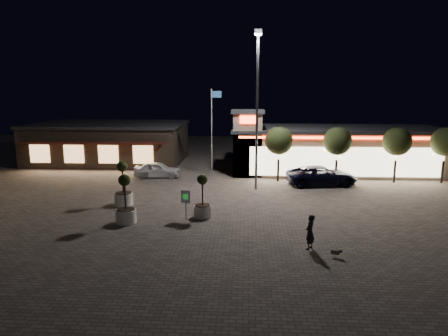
# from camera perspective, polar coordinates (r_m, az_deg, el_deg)

# --- Properties ---
(ground) EXTENTS (90.00, 90.00, 0.00)m
(ground) POSITION_cam_1_polar(r_m,az_deg,el_deg) (24.78, 0.30, -7.46)
(ground) COLOR #71665C
(ground) RESTS_ON ground
(retail_building) EXTENTS (20.40, 8.40, 6.10)m
(retail_building) POSITION_cam_1_polar(r_m,az_deg,el_deg) (40.54, 15.05, 2.67)
(retail_building) COLOR gray
(retail_building) RESTS_ON ground
(restaurant_building) EXTENTS (16.40, 11.00, 4.30)m
(restaurant_building) POSITION_cam_1_polar(r_m,az_deg,el_deg) (46.37, -15.95, 3.58)
(restaurant_building) COLOR #382D23
(restaurant_building) RESTS_ON ground
(floodlight_pole) EXTENTS (0.60, 0.40, 12.38)m
(floodlight_pole) POSITION_cam_1_polar(r_m,az_deg,el_deg) (31.48, 4.77, 9.48)
(floodlight_pole) COLOR gray
(floodlight_pole) RESTS_ON ground
(flagpole) EXTENTS (0.95, 0.10, 8.00)m
(flagpole) POSITION_cam_1_polar(r_m,az_deg,el_deg) (36.73, -1.63, 6.19)
(flagpole) COLOR white
(flagpole) RESTS_ON ground
(string_tree_a) EXTENTS (2.42, 2.42, 4.79)m
(string_tree_a) POSITION_cam_1_polar(r_m,az_deg,el_deg) (34.84, 7.85, 3.87)
(string_tree_a) COLOR #332319
(string_tree_a) RESTS_ON ground
(string_tree_b) EXTENTS (2.42, 2.42, 4.79)m
(string_tree_b) POSITION_cam_1_polar(r_m,az_deg,el_deg) (35.60, 15.91, 3.70)
(string_tree_b) COLOR #332319
(string_tree_b) RESTS_ON ground
(string_tree_c) EXTENTS (2.42, 2.42, 4.79)m
(string_tree_c) POSITION_cam_1_polar(r_m,az_deg,el_deg) (37.01, 23.50, 3.47)
(string_tree_c) COLOR #332319
(string_tree_c) RESTS_ON ground
(string_tree_d) EXTENTS (2.42, 2.42, 4.79)m
(string_tree_d) POSITION_cam_1_polar(r_m,az_deg,el_deg) (38.58, 29.09, 3.26)
(string_tree_d) COLOR #332319
(string_tree_d) RESTS_ON ground
(pickup_truck) EXTENTS (6.11, 3.41, 1.62)m
(pickup_truck) POSITION_cam_1_polar(r_m,az_deg,el_deg) (34.51, 13.79, -1.06)
(pickup_truck) COLOR black
(pickup_truck) RESTS_ON ground
(white_sedan) EXTENTS (4.29, 1.84, 1.44)m
(white_sedan) POSITION_cam_1_polar(r_m,az_deg,el_deg) (36.93, -9.46, -0.24)
(white_sedan) COLOR silver
(white_sedan) RESTS_ON ground
(pedestrian) EXTENTS (0.71, 0.78, 1.79)m
(pedestrian) POSITION_cam_1_polar(r_m,az_deg,el_deg) (20.66, 12.17, -8.94)
(pedestrian) COLOR black
(pedestrian) RESTS_ON ground
(dog) EXTENTS (0.52, 0.31, 0.28)m
(dog) POSITION_cam_1_polar(r_m,az_deg,el_deg) (20.23, 15.84, -11.45)
(dog) COLOR #59514C
(dog) RESTS_ON ground
(planter_left) EXTENTS (1.27, 1.27, 3.12)m
(planter_left) POSITION_cam_1_polar(r_m,az_deg,el_deg) (28.53, -14.17, -3.29)
(planter_left) COLOR white
(planter_left) RESTS_ON ground
(planter_mid) EXTENTS (1.22, 1.22, 3.00)m
(planter_mid) POSITION_cam_1_polar(r_m,az_deg,el_deg) (24.75, -13.87, -5.57)
(planter_mid) COLOR white
(planter_mid) RESTS_ON ground
(planter_right) EXTENTS (1.12, 1.12, 2.75)m
(planter_right) POSITION_cam_1_polar(r_m,az_deg,el_deg) (25.17, -3.08, -5.15)
(planter_right) COLOR white
(planter_right) RESTS_ON ground
(valet_sign) EXTENTS (0.60, 0.22, 1.85)m
(valet_sign) POSITION_cam_1_polar(r_m,az_deg,el_deg) (24.70, -5.51, -4.44)
(valet_sign) COLOR gray
(valet_sign) RESTS_ON ground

